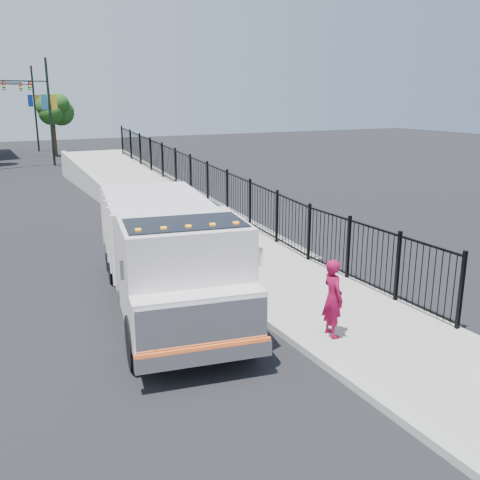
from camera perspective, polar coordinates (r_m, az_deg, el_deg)
name	(u,v)px	position (r m, az deg, el deg)	size (l,w,h in m)	color
ground	(278,330)	(12.60, 4.12, -9.60)	(120.00, 120.00, 0.00)	black
sidewalk	(403,345)	(12.25, 17.00, -10.71)	(3.55, 12.00, 0.12)	#9E998E
curb	(331,365)	(11.09, 9.63, -12.97)	(0.30, 12.00, 0.16)	#ADAAA3
ramp	(150,203)	(27.50, -9.56, 3.90)	(3.95, 24.00, 1.70)	#9E998E
iron_fence	(208,196)	(24.15, -3.47, 4.70)	(0.10, 28.00, 1.80)	black
truck	(167,249)	(13.41, -7.82, -0.93)	(4.00, 8.55, 2.82)	black
worker	(333,298)	(11.89, 9.88, -6.13)	(0.64, 0.42, 1.76)	maroon
light_pole_1	(45,108)	(44.10, -20.04, 13.09)	(3.77, 0.22, 8.00)	black
light_pole_3	(31,105)	(56.18, -21.37, 13.23)	(3.78, 0.22, 8.00)	black
tree_1	(52,112)	(51.28, -19.42, 12.80)	(2.17, 2.17, 5.09)	#382314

